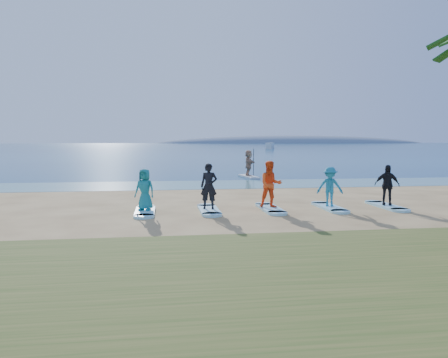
{
  "coord_description": "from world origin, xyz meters",
  "views": [
    {
      "loc": [
        -1.48,
        -14.91,
        2.65
      ],
      "look_at": [
        0.9,
        2.0,
        1.1
      ],
      "focal_mm": 35.0,
      "sensor_mm": 36.0,
      "label": 1
    }
  ],
  "objects": [
    {
      "name": "surfboard_3",
      "position": [
        4.87,
        1.01,
        0.04
      ],
      "size": [
        0.7,
        2.2,
        0.09
      ],
      "primitive_type": "cube",
      "color": "#A0E4F7",
      "rests_on": "ground"
    },
    {
      "name": "shallow_water",
      "position": [
        0.0,
        10.5,
        0.01
      ],
      "size": [
        600.0,
        600.0,
        0.0
      ],
      "primitive_type": "plane",
      "color": "teal",
      "rests_on": "ground"
    },
    {
      "name": "paddleboarder",
      "position": [
        4.46,
        14.97,
        1.02
      ],
      "size": [
        0.58,
        1.68,
        1.79
      ],
      "primitive_type": "imported",
      "rotation": [
        0.0,
        0.0,
        1.6
      ],
      "color": "tan",
      "rests_on": "paddleboard"
    },
    {
      "name": "surfboard_1",
      "position": [
        0.2,
        1.01,
        0.04
      ],
      "size": [
        0.7,
        2.2,
        0.09
      ],
      "primitive_type": "cube",
      "color": "#A0E4F7",
      "rests_on": "ground"
    },
    {
      "name": "student_0",
      "position": [
        -2.14,
        1.01,
        0.84
      ],
      "size": [
        0.87,
        0.73,
        1.51
      ],
      "primitive_type": "imported",
      "rotation": [
        0.0,
        0.0,
        -0.41
      ],
      "color": "teal",
      "rests_on": "surfboard_0"
    },
    {
      "name": "surfboard_2",
      "position": [
        2.53,
        1.01,
        0.04
      ],
      "size": [
        0.7,
        2.2,
        0.09
      ],
      "primitive_type": "cube",
      "color": "#A0E4F7",
      "rests_on": "ground"
    },
    {
      "name": "ocean",
      "position": [
        0.0,
        160.0,
        0.01
      ],
      "size": [
        600.0,
        600.0,
        0.0
      ],
      "primitive_type": "plane",
      "color": "navy",
      "rests_on": "ground"
    },
    {
      "name": "ground",
      "position": [
        0.0,
        0.0,
        0.0
      ],
      "size": [
        600.0,
        600.0,
        0.0
      ],
      "primitive_type": "plane",
      "color": "tan",
      "rests_on": "ground"
    },
    {
      "name": "student_2",
      "position": [
        2.53,
        1.01,
        0.97
      ],
      "size": [
        0.89,
        0.72,
        1.76
      ],
      "primitive_type": "imported",
      "rotation": [
        0.0,
        0.0,
        -0.06
      ],
      "color": "#F54F19",
      "rests_on": "surfboard_2"
    },
    {
      "name": "paddleboard",
      "position": [
        4.46,
        14.97,
        0.06
      ],
      "size": [
        1.06,
        3.06,
        0.12
      ],
      "primitive_type": "cube",
      "rotation": [
        0.0,
        0.0,
        0.12
      ],
      "color": "silver",
      "rests_on": "ground"
    },
    {
      "name": "student_4",
      "position": [
        7.2,
        1.01,
        0.88
      ],
      "size": [
        1.0,
        0.73,
        1.57
      ],
      "primitive_type": "imported",
      "rotation": [
        0.0,
        0.0,
        -0.43
      ],
      "color": "black",
      "rests_on": "surfboard_4"
    },
    {
      "name": "boat_offshore_b",
      "position": [
        29.39,
        108.92,
        0.0
      ],
      "size": [
        3.75,
        5.69,
        1.71
      ],
      "primitive_type": "cube",
      "rotation": [
        0.0,
        0.0,
        -0.4
      ],
      "color": "silver",
      "rests_on": "ground"
    },
    {
      "name": "surfboard_4",
      "position": [
        7.2,
        1.01,
        0.04
      ],
      "size": [
        0.7,
        2.2,
        0.09
      ],
      "primitive_type": "cube",
      "color": "#A0E4F7",
      "rests_on": "ground"
    },
    {
      "name": "student_1",
      "position": [
        0.2,
        1.01,
        0.93
      ],
      "size": [
        0.69,
        0.52,
        1.69
      ],
      "primitive_type": "imported",
      "rotation": [
        0.0,
        0.0,
        -0.21
      ],
      "color": "black",
      "rests_on": "surfboard_1"
    },
    {
      "name": "island_ridge",
      "position": [
        95.0,
        300.0,
        0.0
      ],
      "size": [
        220.0,
        56.0,
        18.0
      ],
      "primitive_type": "ellipsoid",
      "color": "slate",
      "rests_on": "ground"
    },
    {
      "name": "surfboard_0",
      "position": [
        -2.14,
        1.01,
        0.04
      ],
      "size": [
        0.7,
        2.2,
        0.09
      ],
      "primitive_type": "cube",
      "color": "#A0E4F7",
      "rests_on": "ground"
    },
    {
      "name": "student_3",
      "position": [
        4.87,
        1.01,
        0.85
      ],
      "size": [
        1.09,
        0.8,
        1.52
      ],
      "primitive_type": "imported",
      "rotation": [
        0.0,
        0.0,
        -0.27
      ],
      "color": "teal",
      "rests_on": "surfboard_3"
    }
  ]
}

